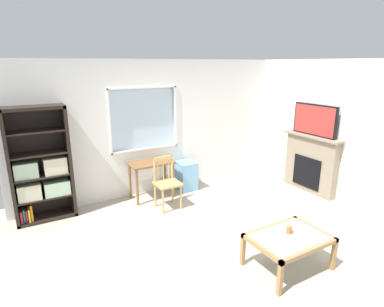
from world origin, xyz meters
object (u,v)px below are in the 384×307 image
object	(u,v)px
wooden_chair	(167,182)
tv	(315,120)
plastic_drawer_unit	(186,175)
coffee_table	(289,241)
sippy_cup	(289,230)
fireplace	(311,163)
bookshelf	(41,171)
desk_under_window	(151,168)

from	to	relation	value
wooden_chair	tv	xyz separation A→B (m)	(2.75, -0.72, 0.96)
plastic_drawer_unit	coffee_table	distance (m)	2.87
wooden_chair	coffee_table	bearing A→B (deg)	-76.74
sippy_cup	plastic_drawer_unit	bearing A→B (deg)	88.09
fireplace	bookshelf	bearing A→B (deg)	163.84
plastic_drawer_unit	fireplace	size ratio (longest dim) A/B	0.46
wooden_chair	sippy_cup	world-z (taller)	wooden_chair
fireplace	tv	bearing A→B (deg)	180.00
tv	sippy_cup	size ratio (longest dim) A/B	10.46
desk_under_window	coffee_table	world-z (taller)	desk_under_window
bookshelf	wooden_chair	bearing A→B (deg)	-18.35
bookshelf	coffee_table	xyz separation A→B (m)	(2.43, -2.93, -0.44)
bookshelf	desk_under_window	world-z (taller)	bookshelf
fireplace	sippy_cup	world-z (taller)	fireplace
plastic_drawer_unit	sippy_cup	size ratio (longest dim) A/B	6.35
bookshelf	fireplace	size ratio (longest dim) A/B	1.49
desk_under_window	wooden_chair	bearing A→B (deg)	-83.05
wooden_chair	sippy_cup	xyz separation A→B (m)	(0.60, -2.24, 0.01)
desk_under_window	tv	size ratio (longest dim) A/B	0.87
coffee_table	sippy_cup	size ratio (longest dim) A/B	10.51
sippy_cup	coffee_table	bearing A→B (deg)	-132.70
plastic_drawer_unit	sippy_cup	bearing A→B (deg)	-91.91
sippy_cup	desk_under_window	bearing A→B (deg)	103.46
wooden_chair	bookshelf	bearing A→B (deg)	161.65
coffee_table	wooden_chair	bearing A→B (deg)	103.26
fireplace	tv	world-z (taller)	tv
fireplace	sippy_cup	bearing A→B (deg)	-145.08
wooden_chair	plastic_drawer_unit	distance (m)	0.91
sippy_cup	wooden_chair	bearing A→B (deg)	104.91
sippy_cup	fireplace	bearing A→B (deg)	34.92
bookshelf	tv	world-z (taller)	bookshelf
wooden_chair	fireplace	xyz separation A→B (m)	(2.77, -0.72, 0.10)
bookshelf	plastic_drawer_unit	distance (m)	2.64
wooden_chair	coffee_table	xyz separation A→B (m)	(0.54, -2.30, -0.09)
bookshelf	desk_under_window	xyz separation A→B (m)	(1.83, -0.11, -0.23)
fireplace	sippy_cup	size ratio (longest dim) A/B	13.69
desk_under_window	fireplace	bearing A→B (deg)	-23.60
tv	coffee_table	xyz separation A→B (m)	(-2.21, -1.58, -1.05)
wooden_chair	plastic_drawer_unit	world-z (taller)	wooden_chair
desk_under_window	sippy_cup	distance (m)	2.83
plastic_drawer_unit	desk_under_window	bearing A→B (deg)	-176.20
desk_under_window	tv	xyz separation A→B (m)	(2.81, -1.24, 0.85)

